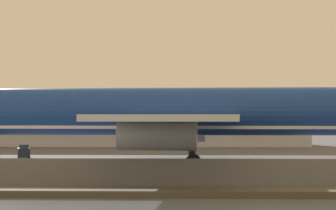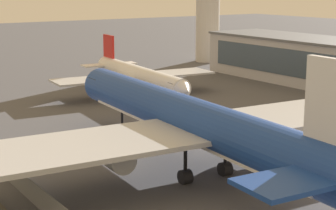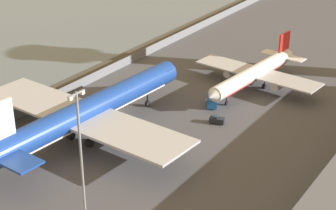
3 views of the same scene
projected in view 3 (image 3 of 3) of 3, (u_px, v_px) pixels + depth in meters
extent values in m
plane|color=#4C4C51|center=(117.00, 112.00, 125.32)|extent=(500.00, 500.00, 0.00)
cube|color=#474238|center=(50.00, 91.00, 135.51)|extent=(320.00, 3.00, 0.50)
cube|color=slate|center=(64.00, 92.00, 132.86)|extent=(280.00, 0.08, 2.36)
cylinder|color=slate|center=(248.00, 3.00, 206.69)|extent=(0.10, 0.10, 2.36)
cylinder|color=slate|center=(64.00, 92.00, 132.86)|extent=(0.10, 0.10, 2.36)
cylinder|color=#193D93|center=(91.00, 109.00, 112.79)|extent=(51.46, 8.20, 5.03)
cone|color=#193D93|center=(172.00, 69.00, 132.26)|extent=(3.56, 4.97, 4.78)
cube|color=#232D3D|center=(163.00, 71.00, 129.52)|extent=(3.03, 4.44, 1.51)
cube|color=silver|center=(91.00, 115.00, 113.38)|extent=(43.73, 6.72, 0.91)
cube|color=#B7BABF|center=(40.00, 100.00, 117.95)|extent=(12.78, 25.25, 0.50)
cube|color=#B7BABF|center=(129.00, 134.00, 104.47)|extent=(12.78, 25.25, 0.50)
cylinder|color=#B7BABF|center=(53.00, 107.00, 118.68)|extent=(7.33, 3.21, 2.77)
cylinder|color=#B7BABF|center=(127.00, 135.00, 107.36)|extent=(7.33, 3.21, 2.77)
cube|color=#193D93|center=(15.00, 160.00, 93.91)|extent=(5.67, 9.32, 0.40)
cylinder|color=black|center=(148.00, 97.00, 127.42)|extent=(0.35, 0.35, 2.94)
cylinder|color=black|center=(148.00, 103.00, 128.04)|extent=(1.44, 0.64, 1.41)
cylinder|color=black|center=(70.00, 129.00, 113.35)|extent=(0.40, 0.40, 2.94)
cylinder|color=black|center=(71.00, 136.00, 113.97)|extent=(1.69, 1.23, 1.62)
cylinder|color=black|center=(89.00, 137.00, 110.45)|extent=(0.40, 0.40, 2.94)
cylinder|color=black|center=(89.00, 143.00, 111.08)|extent=(1.69, 1.23, 1.62)
cylinder|color=white|center=(254.00, 73.00, 135.25)|extent=(33.40, 6.47, 3.50)
cone|color=white|center=(212.00, 96.00, 122.85)|extent=(2.56, 3.52, 3.32)
cone|color=white|center=(288.00, 54.00, 147.64)|extent=(2.55, 3.34, 3.15)
cube|color=#232D3D|center=(218.00, 91.00, 124.28)|extent=(2.18, 3.14, 1.05)
cube|color=red|center=(254.00, 77.00, 135.66)|extent=(28.38, 5.33, 0.63)
cube|color=#B7BABF|center=(287.00, 81.00, 132.08)|extent=(8.71, 16.54, 0.35)
cube|color=#B7BABF|center=(230.00, 65.00, 141.13)|extent=(8.71, 16.54, 0.35)
cylinder|color=#B7BABF|center=(279.00, 85.00, 132.58)|extent=(4.81, 2.33, 1.92)
cylinder|color=#B7BABF|center=(232.00, 72.00, 140.19)|extent=(4.81, 2.33, 1.92)
cube|color=red|center=(284.00, 44.00, 144.07)|extent=(5.00, 0.87, 5.95)
cube|color=white|center=(293.00, 58.00, 143.78)|extent=(3.83, 6.12, 0.28)
cube|color=white|center=(273.00, 53.00, 147.10)|extent=(3.83, 6.12, 0.28)
cylinder|color=black|center=(227.00, 99.00, 128.22)|extent=(0.24, 0.24, 2.05)
cylinder|color=black|center=(226.00, 103.00, 128.66)|extent=(1.01, 0.47, 0.98)
cylinder|color=black|center=(264.00, 83.00, 137.02)|extent=(0.28, 0.28, 2.05)
cylinder|color=black|center=(264.00, 86.00, 137.45)|extent=(1.19, 0.89, 1.13)
cylinder|color=black|center=(252.00, 79.00, 139.11)|extent=(0.28, 0.28, 2.05)
cylinder|color=black|center=(251.00, 83.00, 139.54)|extent=(1.19, 0.89, 1.13)
cube|color=#1E2328|center=(217.00, 120.00, 120.18)|extent=(2.43, 3.52, 1.11)
cube|color=#283847|center=(215.00, 117.00, 119.94)|extent=(1.54, 1.43, 0.50)
cylinder|color=black|center=(212.00, 123.00, 120.03)|extent=(0.41, 0.73, 0.70)
cylinder|color=black|center=(213.00, 120.00, 121.20)|extent=(0.41, 0.73, 0.70)
cylinder|color=black|center=(221.00, 124.00, 119.49)|extent=(0.41, 0.73, 0.70)
cylinder|color=black|center=(222.00, 121.00, 120.66)|extent=(0.41, 0.73, 0.70)
cube|color=#19519E|center=(212.00, 101.00, 128.09)|extent=(5.55, 4.45, 2.07)
cube|color=#283847|center=(212.00, 102.00, 126.28)|extent=(2.00, 2.30, 0.83)
cube|color=orange|center=(212.00, 96.00, 127.61)|extent=(0.96, 1.16, 0.16)
cylinder|color=black|center=(216.00, 107.00, 126.95)|extent=(0.84, 0.62, 0.84)
cylinder|color=black|center=(208.00, 107.00, 127.04)|extent=(0.84, 0.62, 0.84)
cylinder|color=black|center=(216.00, 101.00, 129.86)|extent=(0.84, 0.62, 0.84)
cylinder|color=black|center=(208.00, 101.00, 129.96)|extent=(0.84, 0.62, 0.84)
cylinder|color=gray|center=(82.00, 171.00, 79.96)|extent=(0.36, 0.36, 24.56)
cube|color=gray|center=(76.00, 94.00, 74.85)|extent=(3.20, 0.24, 0.24)
cube|color=silver|center=(82.00, 93.00, 75.88)|extent=(0.60, 0.40, 0.44)
cube|color=silver|center=(70.00, 99.00, 74.07)|extent=(0.60, 0.40, 0.44)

